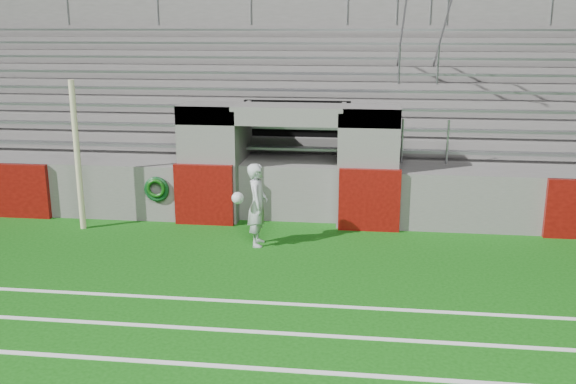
# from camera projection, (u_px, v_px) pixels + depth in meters

# --- Properties ---
(ground) EXTENTS (90.00, 90.00, 0.00)m
(ground) POSITION_uv_depth(u_px,v_px,m) (264.00, 279.00, 11.17)
(ground) COLOR #104E0D
(ground) RESTS_ON ground
(field_post) EXTENTS (0.12, 0.12, 3.20)m
(field_post) POSITION_uv_depth(u_px,v_px,m) (77.00, 156.00, 13.53)
(field_post) COLOR beige
(field_post) RESTS_ON ground
(stadium_structure) EXTENTS (26.00, 8.48, 5.42)m
(stadium_structure) POSITION_uv_depth(u_px,v_px,m) (307.00, 125.00, 18.44)
(stadium_structure) COLOR #5F5C5A
(stadium_structure) RESTS_ON ground
(goalkeeper_with_ball) EXTENTS (0.67, 0.74, 1.67)m
(goalkeeper_with_ball) POSITION_uv_depth(u_px,v_px,m) (257.00, 205.00, 12.67)
(goalkeeper_with_ball) COLOR silver
(goalkeeper_with_ball) RESTS_ON ground
(hose_coil) EXTENTS (0.57, 0.14, 0.57)m
(hose_coil) POSITION_uv_depth(u_px,v_px,m) (156.00, 189.00, 14.13)
(hose_coil) COLOR #0B3A16
(hose_coil) RESTS_ON ground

